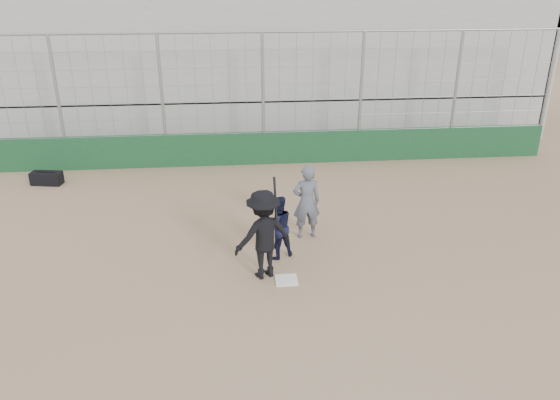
{
  "coord_description": "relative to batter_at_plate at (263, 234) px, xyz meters",
  "views": [
    {
      "loc": [
        -0.98,
        -9.29,
        5.83
      ],
      "look_at": [
        0.0,
        1.4,
        1.15
      ],
      "focal_mm": 35.0,
      "sensor_mm": 36.0,
      "label": 1
    }
  ],
  "objects": [
    {
      "name": "ground",
      "position": [
        0.43,
        -0.25,
        -0.93
      ],
      "size": [
        90.0,
        90.0,
        0.0
      ],
      "primitive_type": "plane",
      "color": "brown",
      "rests_on": "ground"
    },
    {
      "name": "home_plate",
      "position": [
        0.43,
        -0.25,
        -0.91
      ],
      "size": [
        0.44,
        0.44,
        0.02
      ],
      "primitive_type": "cube",
      "color": "white",
      "rests_on": "ground"
    },
    {
      "name": "backstop",
      "position": [
        0.43,
        6.75,
        0.03
      ],
      "size": [
        18.1,
        0.25,
        4.04
      ],
      "color": "#123A1F",
      "rests_on": "ground"
    },
    {
      "name": "bleachers",
      "position": [
        0.43,
        11.7,
        2.0
      ],
      "size": [
        20.25,
        6.7,
        6.98
      ],
      "color": "gray",
      "rests_on": "ground"
    },
    {
      "name": "batter_at_plate",
      "position": [
        0.0,
        0.0,
        0.0
      ],
      "size": [
        1.36,
        1.08,
        1.99
      ],
      "color": "black",
      "rests_on": "ground"
    },
    {
      "name": "catcher_crouched",
      "position": [
        0.35,
        0.69,
        -0.44
      ],
      "size": [
        0.86,
        0.78,
        0.99
      ],
      "color": "black",
      "rests_on": "ground"
    },
    {
      "name": "umpire",
      "position": [
        1.08,
        1.62,
        -0.14
      ],
      "size": [
        0.67,
        0.47,
        1.57
      ],
      "primitive_type": "imported",
      "rotation": [
        0.0,
        0.0,
        3.23
      ],
      "color": "#4D5362",
      "rests_on": "ground"
    },
    {
      "name": "equipment_bag",
      "position": [
        -5.86,
        5.52,
        -0.74
      ],
      "size": [
        0.91,
        0.51,
        0.41
      ],
      "color": "black",
      "rests_on": "ground"
    }
  ]
}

